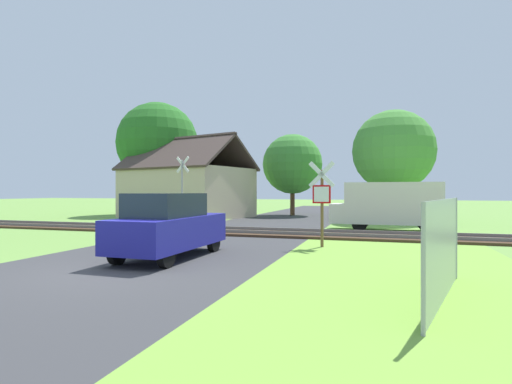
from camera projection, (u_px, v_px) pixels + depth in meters
The scene contains 13 objects.
ground_plane at pixel (114, 270), 9.26m from camera, with size 160.00×160.00×0.00m, color #6B9942.
road_asphalt at pixel (159, 257), 11.17m from camera, with size 6.61×80.00×0.01m, color #38383A.
grass_verge at pixel (411, 324), 5.48m from camera, with size 6.00×20.00×0.01m, color #75A83B.
rail_track at pixel (238, 232), 17.40m from camera, with size 60.00×2.60×0.22m.
stop_sign_near at pixel (322, 198), 13.07m from camera, with size 0.88×0.17×2.83m.
crossing_sign_far at pixel (182, 186), 21.03m from camera, with size 0.86×0.23×3.68m.
house at pixel (187, 190), 28.33m from camera, with size 9.67×8.19×5.74m.
tree_right at pixel (393, 151), 23.85m from camera, with size 4.85×4.85×6.69m.
tree_center at pixel (292, 164), 30.29m from camera, with size 4.53×4.53×6.17m.
tree_left at pixel (158, 143), 31.29m from camera, with size 6.31×6.31×8.78m.
mail_truck at pixel (389, 204), 18.46m from camera, with size 4.94×1.99×2.24m.
parked_car at pixel (169, 225), 10.96m from camera, with size 1.72×4.03×1.78m.
fence_panel at pixel (444, 250), 6.71m from camera, with size 1.06×3.86×1.70m.
Camera 1 is at (5.89, -7.86, 1.83)m, focal length 28.00 mm.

